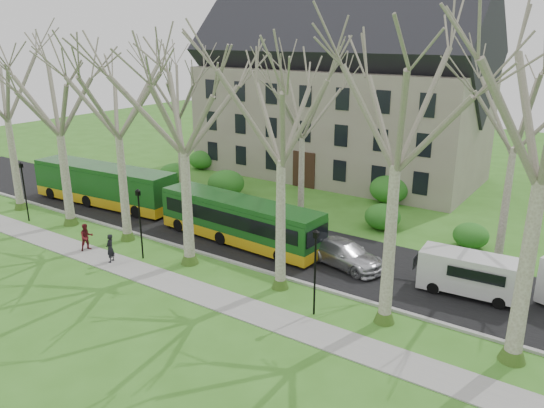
{
  "coord_description": "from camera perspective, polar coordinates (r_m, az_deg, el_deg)",
  "views": [
    {
      "loc": [
        17.25,
        -21.13,
        13.07
      ],
      "look_at": [
        0.8,
        3.0,
        3.64
      ],
      "focal_mm": 35.0,
      "sensor_mm": 36.0,
      "label": 1
    }
  ],
  "objects": [
    {
      "name": "sedan",
      "position": [
        31.37,
        7.83,
        -5.32
      ],
      "size": [
        5.41,
        3.17,
        1.47
      ],
      "primitive_type": "imported",
      "rotation": [
        0.0,
        0.0,
        1.34
      ],
      "color": "#B0B1B5",
      "rests_on": "road"
    },
    {
      "name": "tree_row_verge",
      "position": [
        28.17,
        -4.46,
        5.39
      ],
      "size": [
        49.0,
        7.0,
        14.0
      ],
      "color": "gray",
      "rests_on": "ground"
    },
    {
      "name": "curb",
      "position": [
        31.28,
        -2.78,
        -6.69
      ],
      "size": [
        80.0,
        0.25,
        0.14
      ],
      "primitive_type": "cube",
      "color": "#A5A39E",
      "rests_on": "ground"
    },
    {
      "name": "hedges",
      "position": [
        43.13,
        2.23,
        1.62
      ],
      "size": [
        30.6,
        8.6,
        2.0
      ],
      "color": "#24601B",
      "rests_on": "ground"
    },
    {
      "name": "pedestrian_b",
      "position": [
        35.18,
        -19.33,
        -3.37
      ],
      "size": [
        0.89,
        1.01,
        1.73
      ],
      "primitive_type": "imported",
      "rotation": [
        0.0,
        0.0,
        1.23
      ],
      "color": "maroon",
      "rests_on": "sidewalk"
    },
    {
      "name": "bus_lead",
      "position": [
        43.95,
        -17.63,
        2.0
      ],
      "size": [
        13.07,
        3.64,
        3.23
      ],
      "primitive_type": null,
      "rotation": [
        0.0,
        0.0,
        0.07
      ],
      "color": "#154B18",
      "rests_on": "road"
    },
    {
      "name": "lamp_row",
      "position": [
        28.51,
        -5.88,
        -3.81
      ],
      "size": [
        36.22,
        0.22,
        4.3
      ],
      "color": "black",
      "rests_on": "ground"
    },
    {
      "name": "road",
      "position": [
        34.3,
        1.25,
        -4.46
      ],
      "size": [
        80.0,
        8.0,
        0.06
      ],
      "primitive_type": "cube",
      "color": "black",
      "rests_on": "ground"
    },
    {
      "name": "building",
      "position": [
        51.01,
        7.15,
        12.13
      ],
      "size": [
        26.5,
        12.2,
        16.0
      ],
      "color": "gray",
      "rests_on": "ground"
    },
    {
      "name": "pedestrian_a",
      "position": [
        32.96,
        -17.02,
        -4.55
      ],
      "size": [
        0.62,
        0.74,
        1.74
      ],
      "primitive_type": "imported",
      "rotation": [
        0.0,
        0.0,
        -1.2
      ],
      "color": "black",
      "rests_on": "sidewalk"
    },
    {
      "name": "van_a",
      "position": [
        29.46,
        20.52,
        -7.17
      ],
      "size": [
        5.15,
        2.18,
        2.2
      ],
      "primitive_type": null,
      "rotation": [
        0.0,
        0.0,
        0.07
      ],
      "color": "silver",
      "rests_on": "road"
    },
    {
      "name": "ground",
      "position": [
        30.24,
        -4.5,
        -7.77
      ],
      "size": [
        120.0,
        120.0,
        0.0
      ],
      "primitive_type": "plane",
      "color": "#397421",
      "rests_on": "ground"
    },
    {
      "name": "sidewalk",
      "position": [
        28.54,
        -7.67,
        -9.47
      ],
      "size": [
        70.0,
        2.0,
        0.06
      ],
      "primitive_type": "cube",
      "color": "gray",
      "rests_on": "ground"
    },
    {
      "name": "tree_row_far",
      "position": [
        37.78,
        4.2,
        7.06
      ],
      "size": [
        33.0,
        7.0,
        12.0
      ],
      "color": "gray",
      "rests_on": "ground"
    },
    {
      "name": "bus_follow",
      "position": [
        34.36,
        -3.54,
        -1.73
      ],
      "size": [
        12.07,
        3.2,
        2.98
      ],
      "primitive_type": null,
      "rotation": [
        0.0,
        0.0,
        -0.06
      ],
      "color": "#154B18",
      "rests_on": "road"
    }
  ]
}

